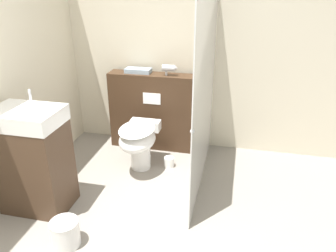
{
  "coord_description": "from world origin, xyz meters",
  "views": [
    {
      "loc": [
        0.78,
        -1.68,
        2.04
      ],
      "look_at": [
        0.09,
        1.35,
        0.64
      ],
      "focal_mm": 35.0,
      "sensor_mm": 36.0,
      "label": 1
    }
  ],
  "objects_px": {
    "hair_drier": "(170,68)",
    "waste_bin": "(65,233)",
    "toilet": "(139,141)",
    "sink_vanity": "(33,160)"
  },
  "relations": [
    {
      "from": "toilet",
      "to": "hair_drier",
      "type": "bearing_deg",
      "value": 69.58
    },
    {
      "from": "hair_drier",
      "to": "waste_bin",
      "type": "xyz_separation_m",
      "value": [
        -0.46,
        -1.87,
        -0.95
      ]
    },
    {
      "from": "toilet",
      "to": "hair_drier",
      "type": "height_order",
      "value": "hair_drier"
    },
    {
      "from": "hair_drier",
      "to": "waste_bin",
      "type": "height_order",
      "value": "hair_drier"
    },
    {
      "from": "hair_drier",
      "to": "waste_bin",
      "type": "distance_m",
      "value": 2.15
    },
    {
      "from": "toilet",
      "to": "sink_vanity",
      "type": "bearing_deg",
      "value": -131.28
    },
    {
      "from": "sink_vanity",
      "to": "hair_drier",
      "type": "bearing_deg",
      "value": 56.17
    },
    {
      "from": "toilet",
      "to": "sink_vanity",
      "type": "xyz_separation_m",
      "value": [
        -0.75,
        -0.85,
        0.14
      ]
    },
    {
      "from": "sink_vanity",
      "to": "hair_drier",
      "type": "relative_size",
      "value": 6.23
    },
    {
      "from": "hair_drier",
      "to": "waste_bin",
      "type": "bearing_deg",
      "value": -103.86
    }
  ]
}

